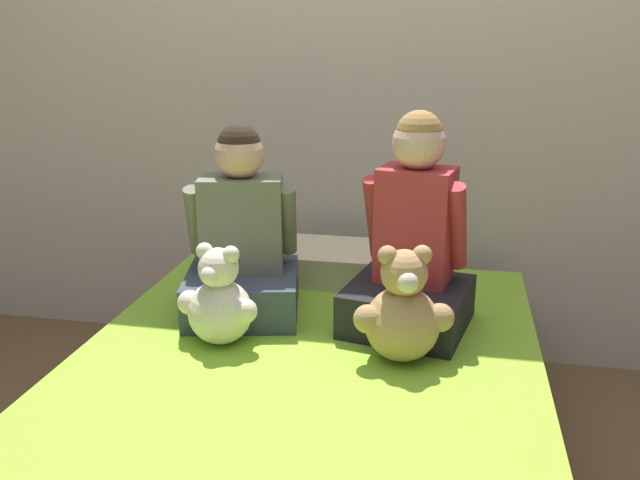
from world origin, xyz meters
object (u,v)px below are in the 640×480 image
bed (296,448)px  child_on_right (412,247)px  child_on_left (242,243)px  teddy_bear_held_by_right_child (403,313)px  pillow_at_headboard (344,263)px  teddy_bear_held_by_left_child (220,302)px

bed → child_on_right: (0.27, 0.42, 0.46)m
bed → child_on_right: 0.68m
child_on_left → teddy_bear_held_by_right_child: size_ratio=1.83×
child_on_left → pillow_at_headboard: bearing=42.1°
teddy_bear_held_by_right_child → pillow_at_headboard: size_ratio=0.61×
child_on_left → bed: bearing=-68.9°
child_on_right → teddy_bear_held_by_left_child: size_ratio=2.19×
child_on_left → pillow_at_headboard: 0.49m
child_on_left → teddy_bear_held_by_left_child: 0.26m
child_on_left → pillow_at_headboard: child_on_left is taller
teddy_bear_held_by_left_child → pillow_at_headboard: bearing=76.2°
teddy_bear_held_by_right_child → pillow_at_headboard: bearing=99.4°
bed → child_on_left: size_ratio=3.20×
teddy_bear_held_by_left_child → teddy_bear_held_by_right_child: bearing=9.2°
child_on_left → teddy_bear_held_by_right_child: child_on_left is taller
pillow_at_headboard → teddy_bear_held_by_right_child: bearing=-66.8°
teddy_bear_held_by_left_child → pillow_at_headboard: (0.26, 0.61, -0.07)m
child_on_right → teddy_bear_held_by_right_child: bearing=-79.6°
child_on_right → teddy_bear_held_by_left_child: child_on_right is taller
bed → teddy_bear_held_by_right_child: (0.26, 0.17, 0.35)m
teddy_bear_held_by_left_child → teddy_bear_held_by_right_child: (0.53, -0.00, 0.01)m
child_on_right → pillow_at_headboard: 0.50m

